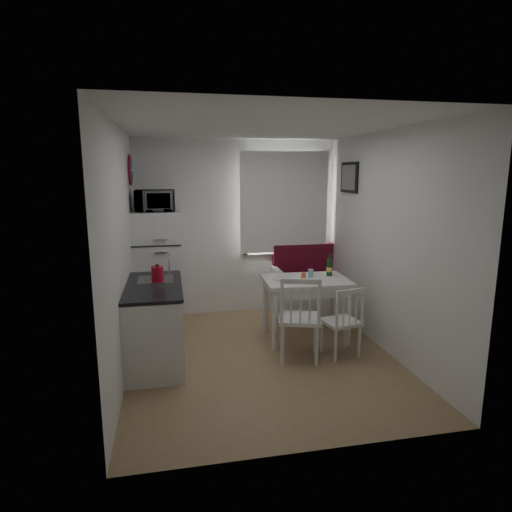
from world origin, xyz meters
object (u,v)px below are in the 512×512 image
at_px(kitchen_counter, 155,323).
at_px(fridge, 158,269).
at_px(kettle, 157,274).
at_px(microwave, 155,201).
at_px(chair_left, 303,310).
at_px(bench, 318,289).
at_px(dining_table, 306,286).
at_px(chair_right, 344,315).
at_px(wine_bottle, 330,265).

distance_m(kitchen_counter, fridge, 1.29).
bearing_deg(kettle, fridge, 91.41).
bearing_deg(microwave, kettle, -88.53).
distance_m(kitchen_counter, chair_left, 1.67).
bearing_deg(bench, chair_left, -115.03).
xyz_separation_m(dining_table, microwave, (-1.85, 0.88, 1.04)).
height_order(chair_right, wine_bottle, wine_bottle).
bearing_deg(kettle, microwave, 91.47).
height_order(fridge, microwave, microwave).
xyz_separation_m(kettle, wine_bottle, (2.17, 0.39, -0.07)).
bearing_deg(dining_table, microwave, 156.82).
relative_size(fridge, wine_bottle, 5.40).
xyz_separation_m(microwave, kettle, (0.03, -1.17, -0.74)).
height_order(chair_right, microwave, microwave).
height_order(bench, wine_bottle, wine_bottle).
height_order(bench, kettle, kettle).
height_order(kettle, wine_bottle, kettle).
height_order(fridge, kettle, fridge).
distance_m(dining_table, wine_bottle, 0.43).
height_order(bench, dining_table, bench).
distance_m(bench, wine_bottle, 1.14).
height_order(bench, chair_left, bench).
bearing_deg(kitchen_counter, chair_left, -12.58).
distance_m(chair_left, microwave, 2.50).
xyz_separation_m(bench, fridge, (-2.40, -0.11, 0.46)).
height_order(chair_right, kettle, kettle).
distance_m(bench, kettle, 2.80).
xyz_separation_m(chair_right, microwave, (-2.10, 1.54, 1.23)).
relative_size(bench, kettle, 6.65).
height_order(bench, chair_right, bench).
relative_size(bench, chair_right, 3.14).
bearing_deg(chair_right, kitchen_counter, 159.95).
height_order(dining_table, chair_right, chair_right).
distance_m(chair_right, fridge, 2.65).
height_order(kitchen_counter, fridge, fridge).
bearing_deg(microwave, chair_left, -44.18).
xyz_separation_m(fridge, kettle, (0.03, -1.22, 0.21)).
bearing_deg(dining_table, bench, 64.48).
bearing_deg(bench, microwave, -176.11).
bearing_deg(microwave, fridge, 90.00).
relative_size(chair_right, wine_bottle, 1.54).
xyz_separation_m(chair_left, chair_right, (0.50, 0.02, -0.10)).
distance_m(bench, dining_table, 1.24).
xyz_separation_m(chair_left, microwave, (-1.60, 1.56, 1.13)).
bearing_deg(fridge, chair_left, -45.08).
height_order(dining_table, microwave, microwave).
relative_size(dining_table, chair_left, 1.88).
distance_m(dining_table, kettle, 1.87).
height_order(kitchen_counter, wine_bottle, kitchen_counter).
relative_size(fridge, microwave, 3.10).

